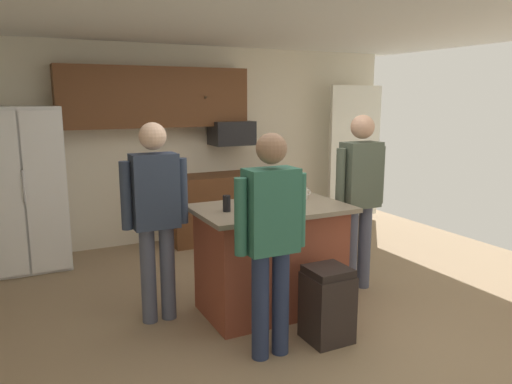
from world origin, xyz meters
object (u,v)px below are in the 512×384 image
object	(u,v)px
kitchen_island	(271,258)
tumbler_amber	(258,199)
mug_blue_stoneware	(288,193)
mug_ceramic_white	(304,193)
glass_stout_tall	(251,193)
glass_pilsner	(284,199)
person_guest_left	(360,190)
microwave_over_range	(232,133)
person_guest_right	(271,231)
glass_dark_ale	(263,193)
glass_short_whisky	(227,203)
refrigerator	(23,189)
trash_bin	(327,304)
person_elder_center	(155,209)

from	to	relation	value
kitchen_island	tumbler_amber	xyz separation A→B (m)	(-0.11, 0.04, 0.55)
mug_blue_stoneware	mug_ceramic_white	xyz separation A→B (m)	(0.11, -0.11, 0.00)
glass_stout_tall	glass_pilsner	bearing A→B (deg)	-61.52
person_guest_left	mug_ceramic_white	bearing A→B (deg)	-12.00
mug_blue_stoneware	microwave_over_range	bearing A→B (deg)	81.03
mug_ceramic_white	glass_pilsner	bearing A→B (deg)	-147.54
person_guest_right	microwave_over_range	bearing A→B (deg)	9.53
person_guest_right	glass_dark_ale	world-z (taller)	person_guest_right
person_guest_left	tumbler_amber	size ratio (longest dim) A/B	12.75
glass_short_whisky	kitchen_island	bearing A→B (deg)	1.46
glass_stout_tall	refrigerator	bearing A→B (deg)	133.36
microwave_over_range	glass_short_whisky	distance (m)	2.64
microwave_over_range	glass_dark_ale	size ratio (longest dim) A/B	4.01
person_guest_left	glass_dark_ale	distance (m)	0.99
kitchen_island	person_guest_right	xyz separation A→B (m)	(-0.39, -0.72, 0.48)
kitchen_island	glass_stout_tall	distance (m)	0.62
person_guest_right	mug_blue_stoneware	distance (m)	1.21
kitchen_island	microwave_over_range	bearing A→B (deg)	74.54
microwave_over_range	glass_pilsner	distance (m)	2.52
refrigerator	glass_stout_tall	distance (m)	2.73
refrigerator	glass_pilsner	xyz separation A→B (m)	(2.05, -2.30, 0.12)
glass_stout_tall	trash_bin	world-z (taller)	glass_stout_tall
person_guest_right	tumbler_amber	distance (m)	0.82
person_guest_left	glass_dark_ale	xyz separation A→B (m)	(-0.97, 0.20, 0.02)
glass_short_whisky	mug_ceramic_white	distance (m)	0.88
mug_blue_stoneware	glass_dark_ale	xyz separation A→B (m)	(-0.27, 0.00, 0.02)
kitchen_island	person_guest_right	distance (m)	0.95
person_guest_right	trash_bin	xyz separation A→B (m)	(0.52, 0.01, -0.67)
person_guest_left	mug_ceramic_white	world-z (taller)	person_guest_left
glass_pilsner	refrigerator	bearing A→B (deg)	131.62
refrigerator	person_guest_right	size ratio (longest dim) A/B	1.09
person_guest_right	glass_stout_tall	distance (m)	1.03
mug_blue_stoneware	mug_ceramic_white	size ratio (longest dim) A/B	0.99
mug_blue_stoneware	glass_stout_tall	bearing A→B (deg)	179.80
glass_dark_ale	mug_ceramic_white	bearing A→B (deg)	-16.20
microwave_over_range	person_guest_right	world-z (taller)	person_guest_right
refrigerator	glass_short_whisky	bearing A→B (deg)	-56.02
person_guest_right	glass_pilsner	xyz separation A→B (m)	(0.49, 0.66, 0.07)
person_guest_right	trash_bin	world-z (taller)	person_guest_right
glass_pilsner	tumbler_amber	size ratio (longest dim) A/B	0.96
microwave_over_range	glass_pilsner	xyz separation A→B (m)	(-0.55, -2.42, -0.41)
refrigerator	tumbler_amber	xyz separation A→B (m)	(1.84, -2.19, 0.13)
microwave_over_range	mug_blue_stoneware	xyz separation A→B (m)	(-0.33, -2.10, -0.42)
tumbler_amber	glass_dark_ale	distance (m)	0.27
glass_stout_tall	microwave_over_range	bearing A→B (deg)	70.92
person_elder_center	glass_pilsner	distance (m)	1.12
microwave_over_range	glass_dark_ale	distance (m)	2.22
glass_stout_tall	tumbler_amber	world-z (taller)	glass_stout_tall
microwave_over_range	person_guest_left	size ratio (longest dim) A/B	0.32
microwave_over_range	glass_short_whisky	world-z (taller)	microwave_over_range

